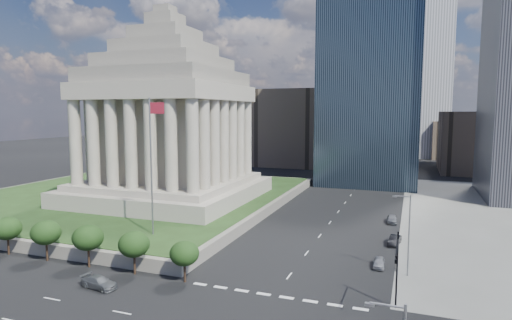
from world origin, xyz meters
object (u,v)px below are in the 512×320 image
at_px(parked_sedan_mid, 395,240).
at_px(parked_sedan_near, 379,262).
at_px(flagpole, 152,159).
at_px(suv_grey, 99,282).
at_px(traffic_signal_ne, 397,264).
at_px(parked_sedan_far, 392,219).
at_px(street_lamp_north, 408,230).
at_px(war_memorial, 167,104).

bearing_deg(parked_sedan_mid, parked_sedan_near, -90.67).
bearing_deg(flagpole, parked_sedan_mid, 21.90).
xyz_separation_m(suv_grey, parked_sedan_mid, (30.74, 28.30, 0.01)).
height_order(flagpole, traffic_signal_ne, flagpole).
bearing_deg(flagpole, traffic_signal_ne, -16.71).
bearing_deg(parked_sedan_near, traffic_signal_ne, -81.10).
bearing_deg(parked_sedan_far, parked_sedan_mid, -89.00).
bearing_deg(street_lamp_north, flagpole, -178.37).
relative_size(traffic_signal_ne, street_lamp_north, 0.80).
xyz_separation_m(suv_grey, parked_sedan_far, (29.75, 41.56, 0.06)).
bearing_deg(parked_sedan_far, flagpole, -143.79).
relative_size(flagpole, parked_sedan_far, 4.64).
bearing_deg(flagpole, street_lamp_north, 1.63).
xyz_separation_m(parked_sedan_near, parked_sedan_mid, (1.49, 10.52, 0.06)).
height_order(flagpole, parked_sedan_mid, flagpole).
distance_m(traffic_signal_ne, parked_sedan_mid, 24.16).
bearing_deg(suv_grey, flagpole, 17.89).
bearing_deg(flagpole, war_memorial, 116.89).
height_order(flagpole, parked_sedan_far, flagpole).
bearing_deg(war_memorial, suv_grey, -69.23).
xyz_separation_m(war_memorial, parked_sedan_mid, (45.50, -10.60, -20.72)).
distance_m(traffic_signal_ne, parked_sedan_near, 14.19).
height_order(parked_sedan_near, parked_sedan_far, parked_sedan_far).
xyz_separation_m(traffic_signal_ne, parked_sedan_far, (-2.00, 36.97, -4.52)).
bearing_deg(suv_grey, parked_sedan_mid, -39.32).
distance_m(suv_grey, parked_sedan_far, 51.11).
height_order(traffic_signal_ne, parked_sedan_mid, traffic_signal_ne).
relative_size(parked_sedan_mid, parked_sedan_far, 0.95).
relative_size(traffic_signal_ne, parked_sedan_near, 2.22).
height_order(war_memorial, street_lamp_north, war_memorial).
relative_size(war_memorial, parked_sedan_mid, 9.49).
distance_m(street_lamp_north, suv_grey, 36.59).
xyz_separation_m(war_memorial, traffic_signal_ne, (46.50, -34.30, -16.15)).
xyz_separation_m(traffic_signal_ne, street_lamp_north, (0.83, 11.30, 0.41)).
distance_m(war_memorial, parked_sedan_near, 53.06).
distance_m(parked_sedan_near, parked_sedan_mid, 10.62).
bearing_deg(parked_sedan_far, war_memorial, -179.88).
height_order(flagpole, suv_grey, flagpole).
relative_size(war_memorial, traffic_signal_ne, 4.88).
bearing_deg(street_lamp_north, parked_sedan_mid, 98.39).
bearing_deg(flagpole, suv_grey, -80.16).
height_order(suv_grey, parked_sedan_mid, parked_sedan_mid).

